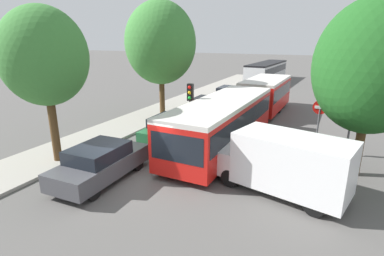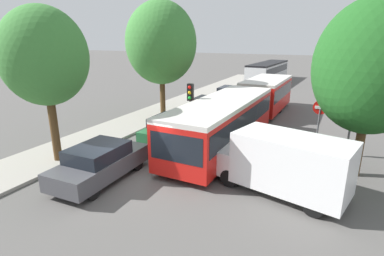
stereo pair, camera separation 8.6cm
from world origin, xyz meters
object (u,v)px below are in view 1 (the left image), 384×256
queued_car_white (206,107)px  queued_car_navy (229,95)px  tree_left_mid (161,43)px  tree_right_near (373,67)px  queued_car_graphite (101,163)px  queued_car_green (169,128)px  direction_sign_post (353,106)px  no_entry_sign (319,119)px  white_van (285,163)px  city_bus_rear (267,71)px  tree_left_near (45,60)px  traffic_light (190,101)px  articulated_bus (245,106)px

queued_car_white → queued_car_navy: size_ratio=1.01×
queued_car_navy → tree_left_mid: tree_left_mid is taller
tree_left_mid → tree_right_near: bearing=-21.8°
queued_car_navy → tree_left_mid: size_ratio=0.51×
tree_left_mid → queued_car_white: bearing=22.7°
queued_car_white → tree_right_near: (9.68, -6.33, 3.87)m
queued_car_graphite → queued_car_green: (0.05, 5.65, -0.05)m
queued_car_navy → direction_sign_post: bearing=-136.5°
queued_car_graphite → no_entry_sign: 10.47m
queued_car_white → white_van: bearing=-143.5°
white_van → tree_right_near: 5.19m
city_bus_rear → queued_car_white: 21.06m
queued_car_navy → tree_left_near: bearing=169.2°
traffic_light → tree_left_mid: (-4.59, 4.73, 2.84)m
articulated_bus → queued_car_white: articulated_bus is taller
no_entry_sign → queued_car_green: bearing=-81.4°
white_van → tree_left_mid: 13.56m
queued_car_green → tree_left_near: 7.25m
direction_sign_post → city_bus_rear: bearing=-83.2°
queued_car_green → direction_sign_post: size_ratio=1.16×
queued_car_graphite → queued_car_white: queued_car_graphite is taller
white_van → no_entry_sign: size_ratio=1.89×
queued_car_graphite → traffic_light: 5.90m
articulated_bus → tree_right_near: 8.31m
articulated_bus → traffic_light: traffic_light is taller
articulated_bus → traffic_light: size_ratio=5.22×
city_bus_rear → no_entry_sign: bearing=-159.6°
queued_car_green → traffic_light: 2.30m
white_van → traffic_light: (-5.52, 3.31, 1.26)m
queued_car_navy → traffic_light: traffic_light is taller
tree_left_mid → tree_right_near: size_ratio=1.13×
tree_left_mid → queued_car_graphite: bearing=-73.2°
queued_car_white → articulated_bus: bearing=-119.0°
no_entry_sign → tree_left_mid: 11.95m
queued_car_green → queued_car_white: (-0.12, 5.78, 0.02)m
queued_car_graphite → tree_left_near: tree_left_near is taller
city_bus_rear → queued_car_white: city_bus_rear is taller
city_bus_rear → queued_car_graphite: size_ratio=2.64×
articulated_bus → tree_left_near: 11.59m
queued_car_green → tree_right_near: bearing=-94.1°
articulated_bus → no_entry_sign: 5.30m
city_bus_rear → queued_car_white: size_ratio=2.77×
no_entry_sign → tree_left_mid: (-10.94, 3.34, 3.47)m
tree_left_near → tree_right_near: (12.68, 4.57, -0.20)m
direction_sign_post → articulated_bus: bearing=-34.2°
city_bus_rear → queued_car_navy: city_bus_rear is taller
articulated_bus → traffic_light: bearing=-22.3°
white_van → articulated_bus: bearing=-50.0°
city_bus_rear → white_van: bearing=-163.6°
queued_car_green → queued_car_navy: size_ratio=0.99×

